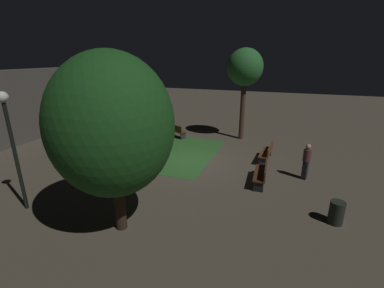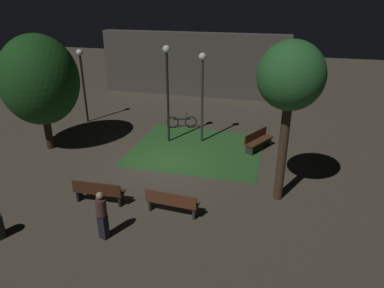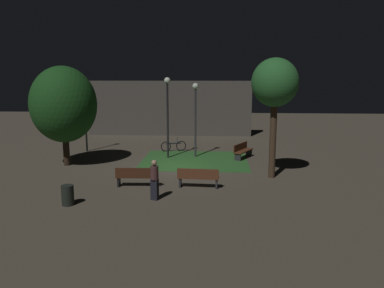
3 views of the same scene
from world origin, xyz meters
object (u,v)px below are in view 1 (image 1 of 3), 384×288
object	(u,v)px
lamp_post_path_center	(140,99)
lamp_post_near_wall	(149,98)
bench_front_left	(262,173)
pedestrian	(306,161)
tree_left_canopy	(112,126)
trash_bin	(336,213)
bicycle	(112,149)
bench_corner	(174,130)
tree_lawn_side	(245,69)
lamp_post_plaza_west	(10,131)
bench_near_trees	(267,152)

from	to	relation	value
lamp_post_path_center	lamp_post_near_wall	world-z (taller)	lamp_post_path_center
bench_front_left	pedestrian	xyz separation A→B (m)	(1.08, -1.73, 0.37)
bench_front_left	tree_left_canopy	distance (m)	6.63
trash_bin	bicycle	xyz separation A→B (m)	(2.86, 10.55, -0.04)
lamp_post_near_wall	lamp_post_path_center	bearing A→B (deg)	-166.13
trash_bin	pedestrian	bearing A→B (deg)	14.24
bench_corner	tree_lawn_side	xyz separation A→B (m)	(1.10, -4.25, 3.95)
tree_left_canopy	trash_bin	bearing A→B (deg)	-68.32
tree_left_canopy	pedestrian	size ratio (longest dim) A/B	3.31
tree_lawn_side	bench_corner	bearing A→B (deg)	104.55
trash_bin	lamp_post_plaza_west	bearing A→B (deg)	104.89
bicycle	pedestrian	size ratio (longest dim) A/B	0.99
pedestrian	lamp_post_plaza_west	bearing A→B (deg)	122.14
lamp_post_plaza_west	trash_bin	distance (m)	10.81
bench_corner	pedestrian	size ratio (longest dim) A/B	1.13
lamp_post_path_center	pedestrian	size ratio (longest dim) A/B	2.93
tree_lawn_side	tree_left_canopy	distance (m)	11.00
bench_near_trees	lamp_post_path_center	xyz separation A→B (m)	(-2.06, 6.04, 2.71)
lamp_post_path_center	lamp_post_plaza_west	size ratio (longest dim) A/B	1.15
lamp_post_near_wall	pedestrian	world-z (taller)	lamp_post_near_wall
bench_near_trees	trash_bin	size ratio (longest dim) A/B	2.37
lamp_post_near_wall	lamp_post_plaza_west	xyz separation A→B (m)	(-7.06, 1.21, -0.16)
lamp_post_path_center	bicycle	xyz separation A→B (m)	(0.11, 1.98, -2.85)
lamp_post_path_center	pedestrian	distance (m)	8.12
bench_front_left	bench_near_trees	size ratio (longest dim) A/B	0.99
bench_front_left	pedestrian	world-z (taller)	pedestrian
bench_near_trees	tree_lawn_side	distance (m)	5.58
bench_front_left	tree_lawn_side	bearing A→B (deg)	17.42
bench_front_left	bench_near_trees	bearing A→B (deg)	0.00
lamp_post_near_wall	lamp_post_plaza_west	size ratio (longest dim) A/B	1.07
tree_lawn_side	bicycle	bearing A→B (deg)	131.52
bench_front_left	pedestrian	distance (m)	2.07
pedestrian	lamp_post_near_wall	bearing A→B (deg)	81.81
bench_corner	trash_bin	size ratio (longest dim) A/B	2.35
bench_corner	tree_left_canopy	xyz separation A→B (m)	(-9.68, -2.36, 2.82)
bicycle	bench_near_trees	bearing A→B (deg)	-76.33
bench_near_trees	trash_bin	distance (m)	5.44
tree_left_canopy	lamp_post_path_center	distance (m)	5.73
bench_front_left	lamp_post_plaza_west	size ratio (longest dim) A/B	0.44
bench_corner	lamp_post_plaza_west	world-z (taller)	lamp_post_plaza_west
bench_corner	lamp_post_near_wall	distance (m)	3.77
bench_near_trees	pedestrian	bearing A→B (deg)	-133.40
bench_corner	bicycle	distance (m)	4.67
bench_near_trees	bench_corner	size ratio (longest dim) A/B	1.01
trash_bin	pedestrian	size ratio (longest dim) A/B	0.48
tree_lawn_side	bench_front_left	bearing A→B (deg)	-162.58
tree_lawn_side	lamp_post_path_center	xyz separation A→B (m)	(-5.50, 4.11, -1.24)
tree_lawn_side	lamp_post_plaza_west	distance (m)	12.46
tree_lawn_side	pedestrian	bearing A→B (deg)	-144.21
bench_corner	bicycle	world-z (taller)	bicycle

